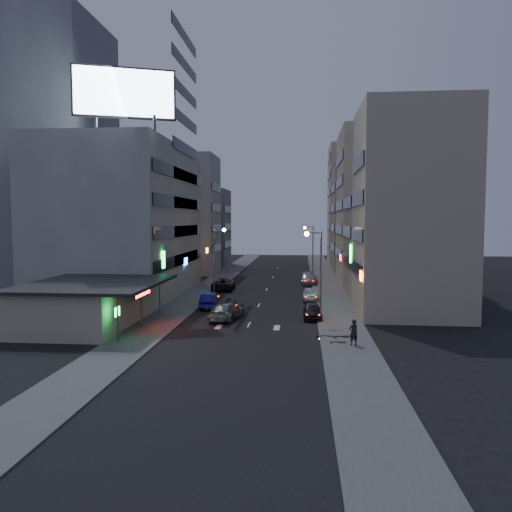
# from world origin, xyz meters

# --- Properties ---
(ground) EXTENTS (180.00, 180.00, 0.00)m
(ground) POSITION_xyz_m (0.00, 0.00, 0.00)
(ground) COLOR black
(ground) RESTS_ON ground
(sidewalk_left) EXTENTS (4.00, 120.00, 0.12)m
(sidewalk_left) POSITION_xyz_m (-8.00, 30.00, 0.06)
(sidewalk_left) COLOR #4C4C4F
(sidewalk_left) RESTS_ON ground
(sidewalk_right) EXTENTS (4.00, 120.00, 0.12)m
(sidewalk_right) POSITION_xyz_m (8.00, 30.00, 0.06)
(sidewalk_right) COLOR #4C4C4F
(sidewalk_right) RESTS_ON ground
(food_court) EXTENTS (11.00, 13.00, 3.88)m
(food_court) POSITION_xyz_m (-13.90, 2.00, 1.98)
(food_court) COLOR tan
(food_court) RESTS_ON ground
(white_building) EXTENTS (14.00, 24.00, 18.00)m
(white_building) POSITION_xyz_m (-17.00, 20.00, 9.00)
(white_building) COLOR #AAAAA6
(white_building) RESTS_ON ground
(grey_tower) EXTENTS (10.00, 14.00, 34.00)m
(grey_tower) POSITION_xyz_m (-26.00, 23.00, 17.00)
(grey_tower) COLOR gray
(grey_tower) RESTS_ON ground
(shophouse_near) EXTENTS (10.00, 11.00, 20.00)m
(shophouse_near) POSITION_xyz_m (15.00, 10.50, 10.00)
(shophouse_near) COLOR tan
(shophouse_near) RESTS_ON ground
(shophouse_mid) EXTENTS (11.00, 12.00, 16.00)m
(shophouse_mid) POSITION_xyz_m (15.50, 22.00, 8.00)
(shophouse_mid) COLOR tan
(shophouse_mid) RESTS_ON ground
(shophouse_far) EXTENTS (10.00, 14.00, 22.00)m
(shophouse_far) POSITION_xyz_m (15.00, 35.00, 11.00)
(shophouse_far) COLOR tan
(shophouse_far) RESTS_ON ground
(far_left_a) EXTENTS (11.00, 10.00, 20.00)m
(far_left_a) POSITION_xyz_m (-15.50, 45.00, 10.00)
(far_left_a) COLOR #AAAAA6
(far_left_a) RESTS_ON ground
(far_left_b) EXTENTS (12.00, 10.00, 15.00)m
(far_left_b) POSITION_xyz_m (-16.00, 58.00, 7.50)
(far_left_b) COLOR gray
(far_left_b) RESTS_ON ground
(far_right_a) EXTENTS (11.00, 12.00, 18.00)m
(far_right_a) POSITION_xyz_m (15.50, 50.00, 9.00)
(far_right_a) COLOR tan
(far_right_a) RESTS_ON ground
(far_right_b) EXTENTS (12.00, 12.00, 24.00)m
(far_right_b) POSITION_xyz_m (16.00, 64.00, 12.00)
(far_right_b) COLOR tan
(far_right_b) RESTS_ON ground
(billboard) EXTENTS (9.52, 3.75, 6.20)m
(billboard) POSITION_xyz_m (-12.99, 9.97, 21.66)
(billboard) COLOR #595B60
(billboard) RESTS_ON white_building
(street_lamp_right_near) EXTENTS (1.60, 0.44, 8.02)m
(street_lamp_right_near) POSITION_xyz_m (5.90, 6.00, 5.36)
(street_lamp_right_near) COLOR #595B60
(street_lamp_right_near) RESTS_ON sidewalk_right
(street_lamp_left) EXTENTS (1.60, 0.44, 8.02)m
(street_lamp_left) POSITION_xyz_m (-5.90, 22.00, 5.36)
(street_lamp_left) COLOR #595B60
(street_lamp_left) RESTS_ON sidewalk_left
(street_lamp_right_far) EXTENTS (1.60, 0.44, 8.02)m
(street_lamp_right_far) POSITION_xyz_m (5.90, 40.00, 5.36)
(street_lamp_right_far) COLOR #595B60
(street_lamp_right_far) RESTS_ON sidewalk_right
(parked_car_right_near) EXTENTS (1.77, 4.26, 1.44)m
(parked_car_right_near) POSITION_xyz_m (5.60, 7.19, 0.72)
(parked_car_right_near) COLOR #222227
(parked_car_right_near) RESTS_ON ground
(parked_car_right_mid) EXTENTS (1.79, 4.20, 1.35)m
(parked_car_right_mid) POSITION_xyz_m (5.60, 17.24, 0.67)
(parked_car_right_mid) COLOR #A3A5AB
(parked_car_right_mid) RESTS_ON ground
(parked_car_left) EXTENTS (2.84, 5.86, 1.61)m
(parked_car_left) POSITION_xyz_m (-5.60, 25.11, 0.80)
(parked_car_left) COLOR black
(parked_car_left) RESTS_ON ground
(parked_car_right_far) EXTENTS (2.53, 5.65, 1.61)m
(parked_car_right_far) POSITION_xyz_m (5.60, 32.02, 0.80)
(parked_car_right_far) COLOR gray
(parked_car_right_far) RESTS_ON ground
(road_car_blue) EXTENTS (2.00, 4.70, 1.51)m
(road_car_blue) POSITION_xyz_m (-5.00, 11.66, 0.75)
(road_car_blue) COLOR navy
(road_car_blue) RESTS_ON ground
(road_car_silver) EXTENTS (3.17, 5.73, 1.57)m
(road_car_silver) POSITION_xyz_m (-2.31, 6.07, 0.79)
(road_car_silver) COLOR gray
(road_car_silver) RESTS_ON ground
(person) EXTENTS (0.82, 0.70, 1.90)m
(person) POSITION_xyz_m (8.35, -2.89, 1.07)
(person) COLOR black
(person) RESTS_ON sidewalk_right
(scooter_black_a) EXTENTS (0.65, 1.81, 1.10)m
(scooter_black_a) POSITION_xyz_m (7.91, -1.87, 0.67)
(scooter_black_a) COLOR black
(scooter_black_a) RESTS_ON sidewalk_right
(scooter_silver_a) EXTENTS (0.82, 1.91, 1.13)m
(scooter_silver_a) POSITION_xyz_m (7.42, -0.07, 0.69)
(scooter_silver_a) COLOR gray
(scooter_silver_a) RESTS_ON sidewalk_right
(scooter_blue) EXTENTS (1.02, 1.95, 1.13)m
(scooter_blue) POSITION_xyz_m (7.14, 0.21, 0.69)
(scooter_blue) COLOR navy
(scooter_blue) RESTS_ON sidewalk_right
(scooter_black_b) EXTENTS (1.24, 2.12, 1.23)m
(scooter_black_b) POSITION_xyz_m (8.25, 0.08, 0.73)
(scooter_black_b) COLOR black
(scooter_black_b) RESTS_ON sidewalk_right
(scooter_silver_b) EXTENTS (0.80, 1.72, 1.01)m
(scooter_silver_b) POSITION_xyz_m (7.58, 2.11, 0.63)
(scooter_silver_b) COLOR #939699
(scooter_silver_b) RESTS_ON sidewalk_right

